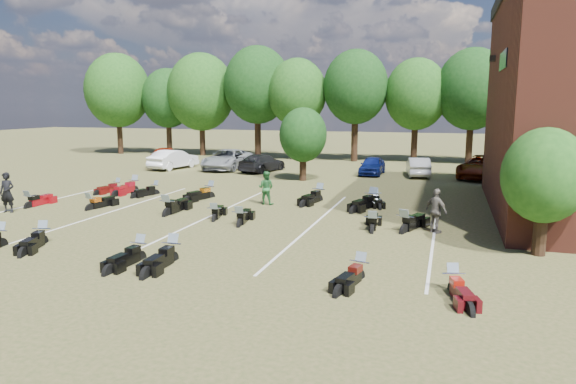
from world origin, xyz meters
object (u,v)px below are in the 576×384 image
at_px(person_black, 7,192).
at_px(motorcycle_7, 29,208).
at_px(car_0, 163,156).
at_px(motorcycle_14, 117,191).
at_px(car_4, 372,166).
at_px(motorcycle_3, 172,261).
at_px(person_grey, 436,211).
at_px(person_green, 266,188).

relative_size(person_black, motorcycle_7, 0.88).
xyz_separation_m(car_0, motorcycle_14, (4.15, -12.19, -0.80)).
height_order(car_4, person_black, person_black).
distance_m(person_black, motorcycle_3, 12.40).
bearing_deg(motorcycle_7, car_4, -130.22).
bearing_deg(motorcycle_7, car_0, -80.96).
xyz_separation_m(motorcycle_3, motorcycle_7, (-11.40, 5.77, 0.00)).
bearing_deg(car_4, motorcycle_3, -96.49).
bearing_deg(motorcycle_3, car_4, 79.95).
bearing_deg(motorcycle_7, person_grey, -178.19).
distance_m(car_0, person_black, 19.17).
bearing_deg(motorcycle_14, person_black, -86.85).
bearing_deg(motorcycle_7, motorcycle_14, -102.20).
distance_m(motorcycle_3, motorcycle_7, 12.77).
relative_size(car_0, motorcycle_14, 2.35).
distance_m(person_black, motorcycle_7, 1.53).
height_order(person_black, person_green, person_black).
bearing_deg(motorcycle_3, person_black, 155.95).
bearing_deg(motorcycle_7, person_black, 85.44).
height_order(car_4, person_green, person_green).
distance_m(car_4, person_green, 13.65).
bearing_deg(car_0, person_black, -99.66).
distance_m(person_grey, motorcycle_7, 19.59).
bearing_deg(motorcycle_14, car_4, 55.28).
bearing_deg(person_grey, motorcycle_3, 80.53).
bearing_deg(person_black, motorcycle_3, -33.95).
height_order(person_black, person_grey, person_black).
relative_size(person_black, motorcycle_3, 0.85).
distance_m(person_green, motorcycle_3, 10.22).
distance_m(person_green, motorcycle_14, 9.96).
bearing_deg(motorcycle_14, person_grey, -1.05).
bearing_deg(motorcycle_14, motorcycle_3, -34.40).
relative_size(motorcycle_3, motorcycle_14, 1.14).
height_order(motorcycle_3, motorcycle_14, motorcycle_3).
bearing_deg(person_green, person_black, 28.12).
height_order(car_0, person_green, person_green).
distance_m(person_green, motorcycle_7, 11.89).
xyz_separation_m(person_grey, motorcycle_7, (-19.55, -0.80, -0.91)).
relative_size(car_0, person_green, 2.71).
bearing_deg(car_0, motorcycle_14, -89.60).
distance_m(car_4, motorcycle_14, 18.02).
xyz_separation_m(person_green, motorcycle_14, (-9.86, 1.17, -0.86)).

